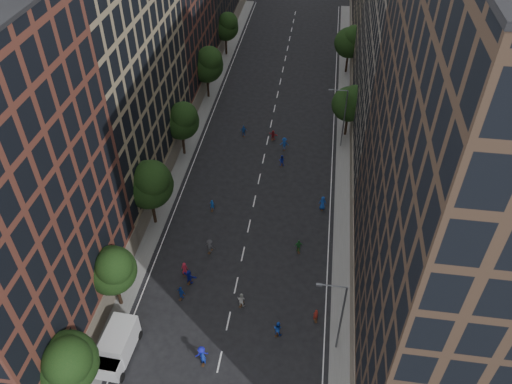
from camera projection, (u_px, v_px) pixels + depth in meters
ground at (263, 161)px, 69.23m from camera, size 240.00×240.00×0.00m
sidewalk_left at (192, 124)px, 76.09m from camera, size 4.00×105.00×0.15m
sidewalk_right at (350, 137)px, 73.53m from camera, size 4.00×105.00×0.15m
bldg_left_b at (93, 53)px, 56.41m from camera, size 14.00×26.00×34.00m
bldg_left_c at (155, 6)px, 75.63m from camera, size 14.00×20.00×28.00m
bldg_right_a at (477, 191)px, 36.70m from camera, size 14.00×30.00×36.00m
bldg_right_b at (427, 44)px, 59.44m from camera, size 14.00×28.00×33.00m
tree_left_0 at (67, 362)px, 39.40m from camera, size 5.20×5.20×8.83m
tree_left_1 at (112, 269)px, 47.17m from camera, size 4.80×4.80×8.21m
tree_left_2 at (150, 183)px, 55.63m from camera, size 5.60×5.60×9.45m
tree_left_3 at (182, 120)px, 66.50m from camera, size 5.00×5.00×8.58m
tree_left_4 at (207, 64)px, 78.31m from camera, size 5.40×5.40×9.08m
tree_left_5 at (226, 26)px, 90.60m from camera, size 4.80×4.80×8.33m
tree_right_a at (351, 102)px, 70.23m from camera, size 5.00×5.00×8.39m
tree_right_b at (351, 41)px, 85.02m from camera, size 5.20×5.20×8.83m
streetlamp_near at (339, 315)px, 43.75m from camera, size 2.64×0.22×9.06m
streetlamp_far at (343, 115)px, 68.50m from camera, size 2.64×0.22×9.06m
cargo_van at (117, 346)px, 45.49m from camera, size 2.81×5.57×2.91m
skater_1 at (203, 358)px, 45.37m from camera, size 0.58×0.39×1.58m
skater_2 at (278, 329)px, 47.65m from camera, size 1.04×0.92×1.77m
skater_3 at (202, 354)px, 45.54m from camera, size 1.38×1.09×1.86m
skater_4 at (181, 293)px, 50.93m from camera, size 1.05×0.74×1.65m
skater_6 at (185, 269)px, 53.39m from camera, size 0.81×0.55×1.61m
skater_7 at (316, 315)px, 48.97m from camera, size 0.63×0.51×1.50m
skater_8 at (241, 300)px, 50.26m from camera, size 0.98×0.86×1.69m
skater_9 at (210, 246)px, 55.75m from camera, size 1.30×0.99×1.79m
skater_10 at (299, 246)px, 55.83m from camera, size 1.06×0.63×1.70m
skater_11 at (189, 277)px, 52.43m from camera, size 1.73×1.05×1.78m
skater_12 at (323, 203)px, 61.16m from camera, size 0.93×0.63×1.86m
skater_13 at (212, 205)px, 61.14m from camera, size 0.57×0.38×1.54m
skater_14 at (282, 161)px, 67.89m from camera, size 0.82×0.65×1.63m
skater_15 at (284, 144)px, 70.70m from camera, size 1.27×0.80×1.88m
skater_16 at (244, 131)px, 73.34m from camera, size 1.04×0.62×1.66m
skater_17 at (273, 135)px, 72.60m from camera, size 1.48×0.83×1.52m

